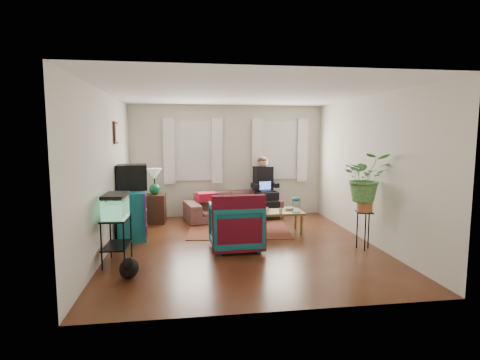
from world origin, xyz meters
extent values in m
cube|color=#4F2B14|center=(0.00, 0.00, 0.00)|extent=(4.50, 5.00, 0.01)
cube|color=white|center=(0.00, 0.00, 2.60)|extent=(4.50, 5.00, 0.01)
cube|color=silver|center=(0.00, 2.50, 1.30)|extent=(4.50, 0.01, 2.60)
cube|color=silver|center=(0.00, -2.50, 1.30)|extent=(4.50, 0.01, 2.60)
cube|color=silver|center=(-2.25, 0.00, 1.30)|extent=(0.01, 5.00, 2.60)
cube|color=silver|center=(2.25, 0.00, 1.30)|extent=(0.01, 5.00, 2.60)
cube|color=white|center=(-0.80, 2.48, 1.55)|extent=(1.08, 0.04, 1.38)
cube|color=white|center=(1.25, 2.48, 1.55)|extent=(1.08, 0.04, 1.38)
cube|color=white|center=(-0.80, 2.40, 1.55)|extent=(1.36, 0.06, 1.50)
cube|color=white|center=(1.25, 2.40, 1.55)|extent=(1.36, 0.06, 1.50)
cube|color=#3D2616|center=(-2.21, 0.85, 1.95)|extent=(0.04, 0.32, 0.40)
cube|color=brown|center=(0.08, 1.11, 0.01)|extent=(2.15, 1.79, 0.01)
imported|color=brown|center=(0.08, 2.05, 0.42)|extent=(2.29, 1.28, 0.84)
cube|color=#422A18|center=(-1.65, 1.94, 0.32)|extent=(0.46, 0.46, 0.63)
cube|color=#105A60|center=(-1.99, 0.86, 0.44)|extent=(0.61, 1.04, 0.89)
cube|color=black|center=(-1.98, 0.96, 1.12)|extent=(0.60, 0.56, 0.47)
cube|color=black|center=(-2.00, -0.65, 0.35)|extent=(0.37, 0.64, 0.70)
cube|color=#7FD899|center=(-2.00, -0.65, 0.88)|extent=(0.33, 0.58, 0.37)
ellipsoid|color=black|center=(-1.74, -1.28, 0.17)|extent=(0.27, 0.40, 0.33)
imported|color=#126B70|center=(-0.16, -0.17, 0.43)|extent=(0.86, 0.81, 0.86)
cube|color=#9E0A0A|center=(-0.15, -0.50, 0.61)|extent=(0.87, 0.23, 0.71)
cube|color=brown|center=(0.78, 0.77, 0.21)|extent=(1.04, 0.59, 0.43)
imported|color=white|center=(0.54, 0.69, 0.47)|extent=(0.12, 0.12, 0.09)
imported|color=beige|center=(0.82, 0.60, 0.47)|extent=(0.10, 0.10, 0.09)
imported|color=white|center=(1.06, 0.86, 0.45)|extent=(0.21, 0.21, 0.05)
cylinder|color=#B21414|center=(0.50, 0.92, 0.44)|extent=(0.33, 0.33, 0.04)
cube|color=black|center=(1.96, -0.51, 0.32)|extent=(0.33, 0.33, 0.65)
imported|color=#599947|center=(1.96, -0.51, 1.09)|extent=(0.86, 0.79, 0.82)
camera|label=1|loc=(-0.95, -6.27, 1.90)|focal=28.00mm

